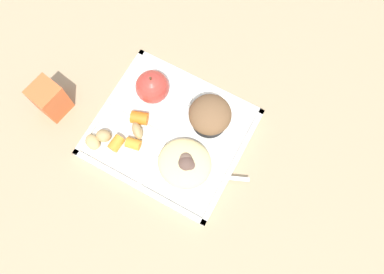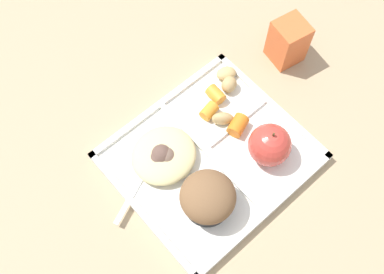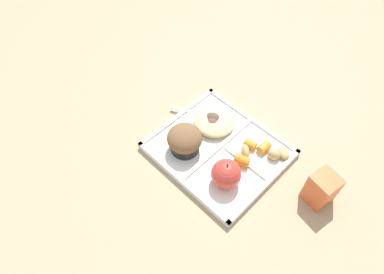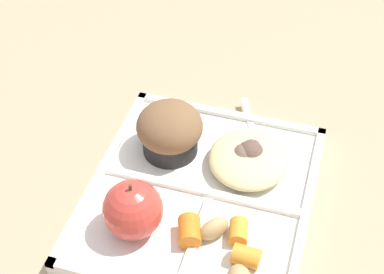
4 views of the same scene
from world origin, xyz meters
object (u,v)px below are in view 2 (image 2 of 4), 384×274
(green_apple, at_px, (270,145))
(bran_muffin, at_px, (208,198))
(lunch_tray, at_px, (210,157))
(plastic_fork, at_px, (143,176))
(milk_carton, at_px, (288,42))

(green_apple, xyz_separation_m, bran_muffin, (0.13, -0.00, 0.00))
(lunch_tray, relative_size, green_apple, 3.93)
(lunch_tray, xyz_separation_m, plastic_fork, (0.11, -0.05, 0.01))
(bran_muffin, bearing_deg, plastic_fork, -66.24)
(green_apple, distance_m, plastic_fork, 0.21)
(lunch_tray, relative_size, plastic_fork, 2.07)
(bran_muffin, bearing_deg, milk_carton, -158.24)
(lunch_tray, relative_size, milk_carton, 3.49)
(lunch_tray, xyz_separation_m, bran_muffin, (0.06, 0.06, 0.04))
(bran_muffin, distance_m, plastic_fork, 0.12)
(green_apple, relative_size, plastic_fork, 0.53)
(lunch_tray, height_order, green_apple, green_apple)
(green_apple, height_order, milk_carton, green_apple)
(bran_muffin, height_order, plastic_fork, bran_muffin)
(lunch_tray, height_order, bran_muffin, bran_muffin)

